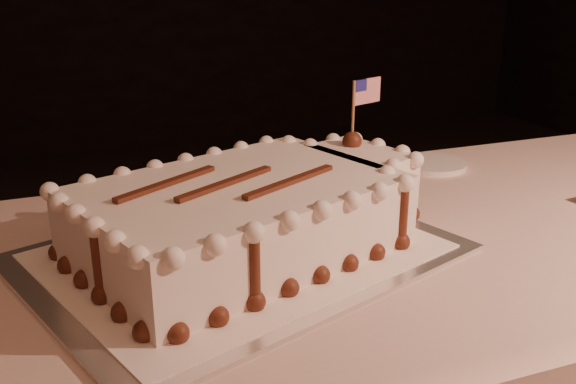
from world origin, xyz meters
name	(u,v)px	position (x,y,z in m)	size (l,w,h in m)	color
cake_board	(240,253)	(-0.21, 0.61, 0.75)	(0.62, 0.46, 0.01)	silver
doily	(240,250)	(-0.21, 0.61, 0.76)	(0.55, 0.42, 0.00)	white
sheet_cake	(256,212)	(-0.18, 0.62, 0.82)	(0.61, 0.45, 0.23)	white
side_plate	(432,164)	(0.32, 0.89, 0.76)	(0.15, 0.15, 0.01)	white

